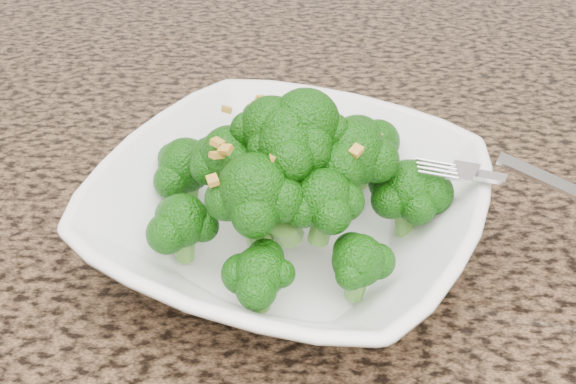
# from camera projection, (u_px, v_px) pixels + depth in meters

# --- Properties ---
(granite_counter) EXTENTS (1.64, 1.04, 0.03)m
(granite_counter) POSITION_uv_depth(u_px,v_px,m) (154.00, 272.00, 0.50)
(granite_counter) COLOR brown
(granite_counter) RESTS_ON cabinet
(bowl) EXTENTS (0.33, 0.33, 0.06)m
(bowl) POSITION_uv_depth(u_px,v_px,m) (288.00, 215.00, 0.48)
(bowl) COLOR white
(bowl) RESTS_ON granite_counter
(broccoli_pile) EXTENTS (0.22, 0.22, 0.08)m
(broccoli_pile) POSITION_uv_depth(u_px,v_px,m) (288.00, 128.00, 0.44)
(broccoli_pile) COLOR #135409
(broccoli_pile) RESTS_ON bowl
(garlic_topping) EXTENTS (0.13, 0.13, 0.01)m
(garlic_topping) POSITION_uv_depth(u_px,v_px,m) (288.00, 67.00, 0.41)
(garlic_topping) COLOR gold
(garlic_topping) RESTS_ON broccoli_pile
(fork) EXTENTS (0.16, 0.09, 0.01)m
(fork) POSITION_uv_depth(u_px,v_px,m) (496.00, 178.00, 0.45)
(fork) COLOR silver
(fork) RESTS_ON bowl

